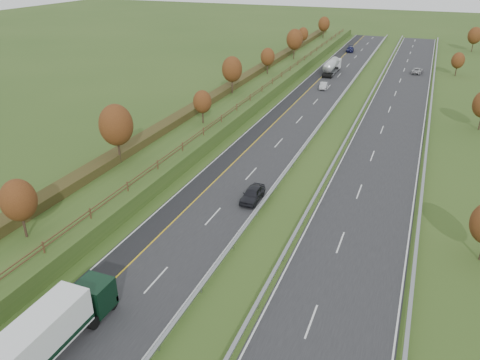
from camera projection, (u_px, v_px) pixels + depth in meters
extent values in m
plane|color=#324D1B|center=(333.00, 132.00, 75.86)|extent=(400.00, 400.00, 0.00)
cube|color=#232326|center=(294.00, 117.00, 82.70)|extent=(10.50, 200.00, 0.04)
cube|color=#232326|center=(390.00, 129.00, 77.20)|extent=(10.50, 200.00, 0.04)
cube|color=black|center=(274.00, 115.00, 83.95)|extent=(3.00, 200.00, 0.04)
cube|color=silver|center=(267.00, 114.00, 84.38)|extent=(0.15, 200.00, 0.01)
cube|color=gold|center=(282.00, 116.00, 83.44)|extent=(0.15, 200.00, 0.01)
cube|color=silver|center=(322.00, 120.00, 81.01)|extent=(0.15, 200.00, 0.01)
cube|color=silver|center=(360.00, 125.00, 78.87)|extent=(0.15, 200.00, 0.01)
cube|color=silver|center=(423.00, 133.00, 75.50)|extent=(0.15, 200.00, 0.01)
cube|color=silver|center=(156.00, 280.00, 41.27)|extent=(0.15, 4.00, 0.01)
cube|color=silver|center=(311.00, 321.00, 36.60)|extent=(0.15, 4.00, 0.01)
cube|color=silver|center=(213.00, 216.00, 51.31)|extent=(0.15, 4.00, 0.01)
cube|color=silver|center=(340.00, 242.00, 46.64)|extent=(0.15, 4.00, 0.01)
cube|color=silver|center=(251.00, 173.00, 61.35)|extent=(0.15, 4.00, 0.01)
cube|color=silver|center=(359.00, 191.00, 56.68)|extent=(0.15, 4.00, 0.01)
cube|color=silver|center=(279.00, 143.00, 71.39)|extent=(0.15, 4.00, 0.01)
cube|color=silver|center=(372.00, 156.00, 66.72)|extent=(0.15, 4.00, 0.01)
cube|color=silver|center=(299.00, 120.00, 81.44)|extent=(0.15, 4.00, 0.01)
cube|color=silver|center=(382.00, 130.00, 76.77)|extent=(0.15, 4.00, 0.01)
cube|color=silver|center=(316.00, 102.00, 91.48)|extent=(0.15, 4.00, 0.01)
cube|color=silver|center=(389.00, 109.00, 86.81)|extent=(0.15, 4.00, 0.01)
cube|color=silver|center=(328.00, 87.00, 101.52)|extent=(0.15, 4.00, 0.01)
cube|color=silver|center=(395.00, 93.00, 96.85)|extent=(0.15, 4.00, 0.01)
cube|color=silver|center=(339.00, 75.00, 111.56)|extent=(0.15, 4.00, 0.01)
cube|color=silver|center=(400.00, 80.00, 106.89)|extent=(0.15, 4.00, 0.01)
cube|color=silver|center=(348.00, 65.00, 121.61)|extent=(0.15, 4.00, 0.01)
cube|color=silver|center=(404.00, 70.00, 116.94)|extent=(0.15, 4.00, 0.01)
cube|color=silver|center=(355.00, 57.00, 131.65)|extent=(0.15, 4.00, 0.01)
cube|color=silver|center=(408.00, 61.00, 126.98)|extent=(0.15, 4.00, 0.01)
cube|color=silver|center=(362.00, 50.00, 141.69)|extent=(0.15, 4.00, 0.01)
cube|color=silver|center=(410.00, 53.00, 137.02)|extent=(0.15, 4.00, 0.01)
cube|color=silver|center=(368.00, 43.00, 151.74)|extent=(0.15, 4.00, 0.01)
cube|color=silver|center=(413.00, 46.00, 147.07)|extent=(0.15, 4.00, 0.01)
cube|color=silver|center=(372.00, 38.00, 161.78)|extent=(0.15, 4.00, 0.01)
cube|color=silver|center=(415.00, 40.00, 157.11)|extent=(0.15, 4.00, 0.01)
cube|color=#324D1B|center=(226.00, 104.00, 86.61)|extent=(12.00, 200.00, 2.00)
cube|color=#363716|center=(216.00, 95.00, 86.61)|extent=(2.20, 180.00, 1.10)
cube|color=#422B19|center=(249.00, 98.00, 84.44)|extent=(0.08, 184.00, 0.10)
cube|color=#422B19|center=(249.00, 96.00, 84.27)|extent=(0.08, 184.00, 0.10)
cube|color=#422B19|center=(43.00, 247.00, 41.32)|extent=(0.12, 0.12, 1.20)
cube|color=#422B19|center=(90.00, 213.00, 46.76)|extent=(0.12, 0.12, 1.20)
cube|color=#422B19|center=(127.00, 186.00, 52.20)|extent=(0.12, 0.12, 1.20)
cube|color=#422B19|center=(158.00, 165.00, 57.64)|extent=(0.12, 0.12, 1.20)
cube|color=#422B19|center=(183.00, 147.00, 63.08)|extent=(0.12, 0.12, 1.20)
cube|color=#422B19|center=(203.00, 131.00, 68.52)|extent=(0.12, 0.12, 1.20)
cube|color=#422B19|center=(221.00, 118.00, 73.96)|extent=(0.12, 0.12, 1.20)
cube|color=#422B19|center=(237.00, 107.00, 79.40)|extent=(0.12, 0.12, 1.20)
cube|color=#422B19|center=(250.00, 97.00, 84.84)|extent=(0.12, 0.12, 1.20)
cube|color=#422B19|center=(262.00, 89.00, 90.28)|extent=(0.12, 0.12, 1.20)
cube|color=#422B19|center=(273.00, 81.00, 95.72)|extent=(0.12, 0.12, 1.20)
cube|color=#422B19|center=(282.00, 75.00, 101.16)|extent=(0.12, 0.12, 1.20)
cube|color=#422B19|center=(290.00, 68.00, 106.60)|extent=(0.12, 0.12, 1.20)
cube|color=#422B19|center=(298.00, 63.00, 112.04)|extent=(0.12, 0.12, 1.20)
cube|color=#422B19|center=(305.00, 58.00, 117.48)|extent=(0.12, 0.12, 1.20)
cube|color=#422B19|center=(311.00, 53.00, 122.92)|extent=(0.12, 0.12, 1.20)
cube|color=#422B19|center=(317.00, 49.00, 128.36)|extent=(0.12, 0.12, 1.20)
cube|color=#422B19|center=(322.00, 45.00, 133.80)|extent=(0.12, 0.12, 1.20)
cube|color=#422B19|center=(327.00, 42.00, 139.24)|extent=(0.12, 0.12, 1.20)
cube|color=#422B19|center=(331.00, 39.00, 144.68)|extent=(0.12, 0.12, 1.20)
cube|color=#422B19|center=(336.00, 36.00, 150.12)|extent=(0.12, 0.12, 1.20)
cube|color=#422B19|center=(339.00, 33.00, 155.56)|extent=(0.12, 0.12, 1.20)
cube|color=#422B19|center=(343.00, 30.00, 160.99)|extent=(0.12, 0.12, 1.20)
cube|color=gray|center=(326.00, 118.00, 80.54)|extent=(0.32, 200.00, 0.18)
cube|color=gray|center=(159.00, 348.00, 33.82)|extent=(0.10, 0.14, 0.56)
cube|color=gray|center=(201.00, 290.00, 39.68)|extent=(0.10, 0.14, 0.56)
cube|color=gray|center=(233.00, 247.00, 45.54)|extent=(0.10, 0.14, 0.56)
cube|color=gray|center=(257.00, 213.00, 51.40)|extent=(0.10, 0.14, 0.56)
cube|color=gray|center=(277.00, 187.00, 57.26)|extent=(0.10, 0.14, 0.56)
cube|color=gray|center=(292.00, 165.00, 63.11)|extent=(0.10, 0.14, 0.56)
cube|color=gray|center=(305.00, 148.00, 68.97)|extent=(0.10, 0.14, 0.56)
cube|color=gray|center=(317.00, 133.00, 74.83)|extent=(0.10, 0.14, 0.56)
cube|color=gray|center=(326.00, 120.00, 80.69)|extent=(0.10, 0.14, 0.56)
cube|color=gray|center=(334.00, 109.00, 86.55)|extent=(0.10, 0.14, 0.56)
cube|color=gray|center=(341.00, 99.00, 92.41)|extent=(0.10, 0.14, 0.56)
cube|color=gray|center=(348.00, 90.00, 98.26)|extent=(0.10, 0.14, 0.56)
cube|color=gray|center=(353.00, 83.00, 104.12)|extent=(0.10, 0.14, 0.56)
cube|color=gray|center=(358.00, 76.00, 109.98)|extent=(0.10, 0.14, 0.56)
cube|color=gray|center=(363.00, 70.00, 115.84)|extent=(0.10, 0.14, 0.56)
cube|color=gray|center=(367.00, 64.00, 121.70)|extent=(0.10, 0.14, 0.56)
cube|color=gray|center=(370.00, 59.00, 127.56)|extent=(0.10, 0.14, 0.56)
cube|color=gray|center=(374.00, 55.00, 133.41)|extent=(0.10, 0.14, 0.56)
cube|color=gray|center=(377.00, 50.00, 139.27)|extent=(0.10, 0.14, 0.56)
cube|color=gray|center=(379.00, 47.00, 145.13)|extent=(0.10, 0.14, 0.56)
cube|color=gray|center=(382.00, 43.00, 150.99)|extent=(0.10, 0.14, 0.56)
cube|color=gray|center=(384.00, 40.00, 156.85)|extent=(0.10, 0.14, 0.56)
cube|color=gray|center=(387.00, 37.00, 162.70)|extent=(0.10, 0.14, 0.56)
cube|color=gray|center=(356.00, 121.00, 78.84)|extent=(0.32, 200.00, 0.18)
cube|color=gray|center=(258.00, 305.00, 37.98)|extent=(0.10, 0.14, 0.56)
cube|color=gray|center=(283.00, 258.00, 43.84)|extent=(0.10, 0.14, 0.56)
cube|color=gray|center=(302.00, 222.00, 49.70)|extent=(0.10, 0.14, 0.56)
cube|color=gray|center=(318.00, 194.00, 55.55)|extent=(0.10, 0.14, 0.56)
cube|color=gray|center=(330.00, 171.00, 61.41)|extent=(0.10, 0.14, 0.56)
cube|color=gray|center=(340.00, 152.00, 67.27)|extent=(0.10, 0.14, 0.56)
cube|color=gray|center=(349.00, 137.00, 73.13)|extent=(0.10, 0.14, 0.56)
cube|color=gray|center=(356.00, 123.00, 78.99)|extent=(0.10, 0.14, 0.56)
cube|color=gray|center=(362.00, 112.00, 84.85)|extent=(0.10, 0.14, 0.56)
cube|color=gray|center=(368.00, 102.00, 90.70)|extent=(0.10, 0.14, 0.56)
cube|color=gray|center=(372.00, 93.00, 96.56)|extent=(0.10, 0.14, 0.56)
cube|color=gray|center=(377.00, 85.00, 102.42)|extent=(0.10, 0.14, 0.56)
cube|color=gray|center=(380.00, 78.00, 108.28)|extent=(0.10, 0.14, 0.56)
cube|color=gray|center=(384.00, 71.00, 114.14)|extent=(0.10, 0.14, 0.56)
cube|color=gray|center=(387.00, 66.00, 120.00)|extent=(0.10, 0.14, 0.56)
cube|color=gray|center=(390.00, 61.00, 125.85)|extent=(0.10, 0.14, 0.56)
cube|color=gray|center=(392.00, 56.00, 131.71)|extent=(0.10, 0.14, 0.56)
cube|color=gray|center=(394.00, 52.00, 137.57)|extent=(0.10, 0.14, 0.56)
cube|color=gray|center=(397.00, 48.00, 143.43)|extent=(0.10, 0.14, 0.56)
cube|color=gray|center=(398.00, 44.00, 149.29)|extent=(0.10, 0.14, 0.56)
cube|color=gray|center=(400.00, 41.00, 155.14)|extent=(0.10, 0.14, 0.56)
cube|color=gray|center=(402.00, 38.00, 161.00)|extent=(0.10, 0.14, 0.56)
cube|color=gray|center=(428.00, 130.00, 75.00)|extent=(0.32, 200.00, 0.18)
cube|color=gray|center=(412.00, 287.00, 40.00)|extent=(0.10, 0.14, 0.56)
cube|color=gray|center=(420.00, 212.00, 51.72)|extent=(0.10, 0.14, 0.56)
cube|color=gray|center=(425.00, 164.00, 63.44)|extent=(0.10, 0.14, 0.56)
cube|color=gray|center=(428.00, 132.00, 75.15)|extent=(0.10, 0.14, 0.56)
cube|color=gray|center=(431.00, 108.00, 86.87)|extent=(0.10, 0.14, 0.56)
cube|color=gray|center=(432.00, 90.00, 98.58)|extent=(0.10, 0.14, 0.56)
cube|color=gray|center=(434.00, 76.00, 110.30)|extent=(0.10, 0.14, 0.56)
cube|color=gray|center=(435.00, 64.00, 122.02)|extent=(0.10, 0.14, 0.56)
cube|color=gray|center=(436.00, 54.00, 133.73)|extent=(0.10, 0.14, 0.56)
cube|color=gray|center=(437.00, 46.00, 145.45)|extent=(0.10, 0.14, 0.56)
cube|color=gray|center=(438.00, 40.00, 157.17)|extent=(0.10, 0.14, 0.56)
cylinder|color=#2D2116|center=(24.00, 225.00, 43.48)|extent=(0.24, 0.24, 2.43)
ellipsoid|color=#492410|center=(18.00, 200.00, 42.32)|extent=(3.24, 3.24, 4.05)
cylinder|color=#2D2116|center=(119.00, 151.00, 59.05)|extent=(0.24, 0.24, 3.15)
ellipsoid|color=#492410|center=(116.00, 125.00, 57.55)|extent=(4.20, 4.20, 5.25)
cylinder|color=#2D2116|center=(203.00, 116.00, 73.33)|extent=(0.24, 0.24, 2.16)
ellipsoid|color=#492410|center=(202.00, 102.00, 72.30)|extent=(2.88, 2.88, 3.60)
cylinder|color=#2D2116|center=(232.00, 86.00, 89.07)|extent=(0.24, 0.24, 2.88)
ellipsoid|color=#492410|center=(232.00, 69.00, 87.70)|extent=(3.84, 3.84, 4.80)
cylinder|color=#2D2116|center=(267.00, 69.00, 103.92)|extent=(0.24, 0.24, 2.34)
ellipsoid|color=#492410|center=(268.00, 57.00, 102.80)|extent=(3.12, 3.12, 3.90)
cylinder|color=#2D2116|center=(294.00, 53.00, 118.49)|extent=(0.24, 0.24, 3.06)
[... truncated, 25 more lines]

